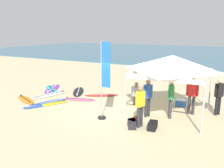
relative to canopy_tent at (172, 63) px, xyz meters
The scene contains 23 objects.
ground_plane 3.69m from the canopy_tent, 158.28° to the right, with size 80.00×80.00×0.00m, color beige.
sea 31.53m from the canopy_tent, 94.78° to the left, with size 80.00×36.00×0.10m, color #386B84.
canopy_tent is the anchor object (origin of this frame).
surfboard_yellow 6.62m from the canopy_tent, 166.65° to the right, with size 1.57×1.96×0.19m.
surfboard_cyan 8.44m from the canopy_tent, behind, with size 2.02×1.82×0.19m.
surfboard_black 6.64m from the canopy_tent, 167.80° to the left, with size 1.73×2.33×0.19m.
surfboard_pink 5.53m from the canopy_tent, behind, with size 1.91×0.99×0.19m.
surfboard_red 5.12m from the canopy_tent, 163.94° to the left, with size 2.00×1.46×0.19m.
surfboard_white 7.56m from the canopy_tent, behind, with size 1.31×2.41×0.19m.
surfboard_purple 8.44m from the canopy_tent, behind, with size 1.68×2.55×0.19m.
surfboard_orange 8.18m from the canopy_tent, 169.31° to the right, with size 2.10×1.37×0.19m.
surfboard_blue 6.79m from the canopy_tent, 166.65° to the right, with size 1.46×2.51×0.19m.
person_blue 1.80m from the canopy_tent, 138.01° to the right, with size 0.35×0.51×1.71m.
person_black 2.59m from the canopy_tent, 25.13° to the left, with size 0.39×0.46×1.71m.
person_red 1.71m from the canopy_tent, 28.31° to the left, with size 0.55×0.24×1.71m.
person_green 1.47m from the canopy_tent, 75.28° to the right, with size 0.32×0.53×1.71m.
person_yellow 2.54m from the canopy_tent, 110.33° to the right, with size 0.31×0.53×1.71m.
person_grey 2.66m from the canopy_tent, 161.57° to the left, with size 0.55×0.24×1.20m.
banner_flag 3.19m from the canopy_tent, 141.89° to the right, with size 0.60×0.36×3.40m.
gear_bag_near_tent 3.28m from the canopy_tent, 114.85° to the right, with size 0.60×0.32×0.28m, color #232328.
gear_bag_by_pole 2.98m from the canopy_tent, 96.17° to the right, with size 0.60×0.32×0.28m, color black.
gear_bag_on_sand 3.10m from the canopy_tent, 117.22° to the right, with size 0.60×0.32×0.28m, color #4C1919.
cooler_box 2.60m from the canopy_tent, 80.01° to the left, with size 0.50×0.36×0.39m.
Camera 1 is at (4.82, -9.16, 3.80)m, focal length 36.81 mm.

